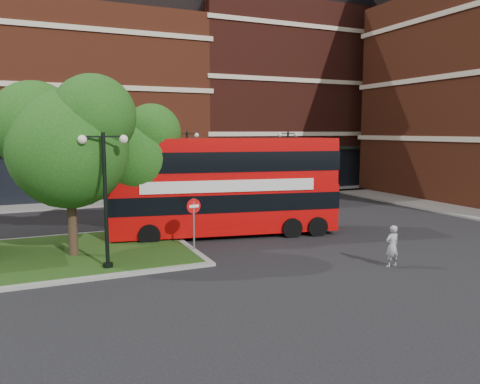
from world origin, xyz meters
name	(u,v)px	position (x,y,z in m)	size (l,w,h in m)	color
ground	(248,256)	(0.00, 0.00, 0.00)	(120.00, 120.00, 0.00)	black
pavement_far	(153,200)	(0.00, 16.50, 0.06)	(44.00, 3.00, 0.12)	slate
terrace_far_left	(28,106)	(-8.00, 24.00, 7.00)	(26.00, 12.00, 14.00)	maroon
terrace_far_right	(276,100)	(14.00, 24.00, 8.00)	(18.00, 12.00, 16.00)	#471911
traffic_island	(33,258)	(-8.00, 3.00, 0.07)	(12.60, 7.60, 0.15)	gray
tree_island_west	(66,137)	(-6.60, 2.58, 4.79)	(5.40, 4.71, 7.21)	#2D2116
tree_island_east	(132,148)	(-3.58, 5.06, 4.24)	(4.46, 3.90, 6.29)	#2D2116
lamp_island	(105,194)	(-5.50, 0.20, 2.83)	(1.72, 0.36, 5.00)	black
lamp_far_left	(187,163)	(2.00, 14.50, 2.83)	(1.72, 0.36, 5.00)	black
lamp_far_right	(288,160)	(10.00, 14.50, 2.83)	(1.72, 0.36, 5.00)	black
bus	(225,180)	(0.59, 4.00, 2.71)	(11.07, 4.40, 4.12)	#BB0707
woman	(392,246)	(4.30, -3.50, 0.79)	(0.57, 0.38, 1.57)	#949496
car_silver	(143,195)	(-1.16, 14.50, 0.74)	(1.75, 4.36, 1.49)	#B4B7BC
car_white	(197,190)	(3.18, 16.00, 0.73)	(1.54, 4.42, 1.46)	silver
no_entry_sign	(194,214)	(-1.80, 1.50, 1.62)	(0.62, 0.16, 2.27)	slate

